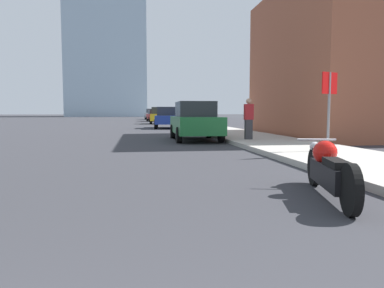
{
  "coord_description": "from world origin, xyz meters",
  "views": [
    {
      "loc": [
        0.43,
        -0.02,
        1.24
      ],
      "look_at": [
        1.34,
        6.16,
        0.7
      ],
      "focal_mm": 35.0,
      "sensor_mm": 36.0,
      "label": 1
    }
  ],
  "objects_px": {
    "parked_car_yellow": "(159,116)",
    "pedestrian": "(249,118)",
    "motorcycle": "(329,170)",
    "parked_car_green": "(195,121)",
    "parked_car_red": "(155,115)",
    "parked_car_blue": "(168,117)",
    "stop_sign": "(329,97)",
    "parked_car_silver": "(151,114)"
  },
  "relations": [
    {
      "from": "parked_car_yellow",
      "to": "pedestrian",
      "type": "xyz_separation_m",
      "value": [
        2.13,
        -24.93,
        0.12
      ]
    },
    {
      "from": "motorcycle",
      "to": "parked_car_green",
      "type": "bearing_deg",
      "value": 105.06
    },
    {
      "from": "parked_car_red",
      "to": "pedestrian",
      "type": "xyz_separation_m",
      "value": [
        2.06,
        -35.24,
        0.2
      ]
    },
    {
      "from": "parked_car_yellow",
      "to": "parked_car_blue",
      "type": "bearing_deg",
      "value": -86.39
    },
    {
      "from": "parked_car_red",
      "to": "pedestrian",
      "type": "bearing_deg",
      "value": -91.4
    },
    {
      "from": "motorcycle",
      "to": "parked_car_blue",
      "type": "xyz_separation_m",
      "value": [
        -0.42,
        23.6,
        0.43
      ]
    },
    {
      "from": "stop_sign",
      "to": "pedestrian",
      "type": "height_order",
      "value": "stop_sign"
    },
    {
      "from": "parked_car_silver",
      "to": "parked_car_yellow",
      "type": "bearing_deg",
      "value": -95.15
    },
    {
      "from": "motorcycle",
      "to": "parked_car_red",
      "type": "distance_m",
      "value": 44.7
    },
    {
      "from": "parked_car_green",
      "to": "parked_car_red",
      "type": "relative_size",
      "value": 1.13
    },
    {
      "from": "parked_car_blue",
      "to": "parked_car_silver",
      "type": "height_order",
      "value": "parked_car_silver"
    },
    {
      "from": "motorcycle",
      "to": "pedestrian",
      "type": "height_order",
      "value": "pedestrian"
    },
    {
      "from": "motorcycle",
      "to": "parked_car_blue",
      "type": "relative_size",
      "value": 0.53
    },
    {
      "from": "parked_car_blue",
      "to": "parked_car_red",
      "type": "height_order",
      "value": "parked_car_blue"
    },
    {
      "from": "parked_car_red",
      "to": "parked_car_blue",
      "type": "bearing_deg",
      "value": -94.83
    },
    {
      "from": "parked_car_red",
      "to": "stop_sign",
      "type": "height_order",
      "value": "stop_sign"
    },
    {
      "from": "parked_car_red",
      "to": "stop_sign",
      "type": "relative_size",
      "value": 1.85
    },
    {
      "from": "parked_car_green",
      "to": "parked_car_silver",
      "type": "relative_size",
      "value": 1.02
    },
    {
      "from": "parked_car_red",
      "to": "pedestrian",
      "type": "relative_size",
      "value": 2.49
    },
    {
      "from": "parked_car_red",
      "to": "pedestrian",
      "type": "height_order",
      "value": "pedestrian"
    },
    {
      "from": "parked_car_silver",
      "to": "parked_car_red",
      "type": "bearing_deg",
      "value": -94.97
    },
    {
      "from": "parked_car_blue",
      "to": "stop_sign",
      "type": "bearing_deg",
      "value": -76.35
    },
    {
      "from": "parked_car_blue",
      "to": "parked_car_silver",
      "type": "distance_m",
      "value": 33.47
    },
    {
      "from": "parked_car_green",
      "to": "stop_sign",
      "type": "distance_m",
      "value": 7.0
    },
    {
      "from": "parked_car_blue",
      "to": "parked_car_yellow",
      "type": "relative_size",
      "value": 1.19
    },
    {
      "from": "parked_car_yellow",
      "to": "parked_car_silver",
      "type": "xyz_separation_m",
      "value": [
        0.06,
        22.67,
        0.01
      ]
    },
    {
      "from": "pedestrian",
      "to": "parked_car_silver",
      "type": "bearing_deg",
      "value": 92.49
    },
    {
      "from": "parked_car_silver",
      "to": "stop_sign",
      "type": "height_order",
      "value": "stop_sign"
    },
    {
      "from": "parked_car_silver",
      "to": "pedestrian",
      "type": "bearing_deg",
      "value": -92.51
    },
    {
      "from": "stop_sign",
      "to": "parked_car_green",
      "type": "bearing_deg",
      "value": 113.69
    },
    {
      "from": "parked_car_yellow",
      "to": "stop_sign",
      "type": "height_order",
      "value": "stop_sign"
    },
    {
      "from": "parked_car_green",
      "to": "parked_car_yellow",
      "type": "relative_size",
      "value": 1.15
    },
    {
      "from": "motorcycle",
      "to": "parked_car_red",
      "type": "height_order",
      "value": "parked_car_red"
    },
    {
      "from": "parked_car_yellow",
      "to": "pedestrian",
      "type": "height_order",
      "value": "pedestrian"
    },
    {
      "from": "parked_car_silver",
      "to": "motorcycle",
      "type": "bearing_deg",
      "value": -94.6
    },
    {
      "from": "parked_car_blue",
      "to": "parked_car_yellow",
      "type": "height_order",
      "value": "parked_car_yellow"
    },
    {
      "from": "parked_car_silver",
      "to": "pedestrian",
      "type": "distance_m",
      "value": 47.65
    },
    {
      "from": "parked_car_green",
      "to": "pedestrian",
      "type": "height_order",
      "value": "pedestrian"
    },
    {
      "from": "motorcycle",
      "to": "stop_sign",
      "type": "bearing_deg",
      "value": 75.77
    },
    {
      "from": "parked_car_silver",
      "to": "parked_car_blue",
      "type": "bearing_deg",
      "value": -95.04
    },
    {
      "from": "parked_car_green",
      "to": "stop_sign",
      "type": "relative_size",
      "value": 2.09
    },
    {
      "from": "stop_sign",
      "to": "pedestrian",
      "type": "xyz_separation_m",
      "value": [
        -0.9,
        4.65,
        -0.66
      ]
    }
  ]
}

